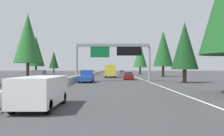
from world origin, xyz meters
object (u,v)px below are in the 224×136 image
object	(u,v)px
sedan_far_center	(122,73)
conifer_left_mid	(36,51)
conifer_left_near	(28,38)
sedan_distant_b	(128,76)
box_truck_near_center	(110,71)
conifer_right_mid	(163,49)
sign_gantry_overhead	(114,51)
conifer_right_far	(140,55)
conifer_right_near	(185,46)
pickup_mid_right	(87,76)
minivan_distant_a	(41,90)
conifer_left_far	(54,60)
oncoming_near	(38,76)

from	to	relation	value
sedan_far_center	conifer_left_mid	size ratio (longest dim) A/B	0.34
sedan_far_center	conifer_left_near	world-z (taller)	conifer_left_near
sedan_distant_b	sedan_far_center	bearing A→B (deg)	-0.04
box_truck_near_center	sedan_distant_b	distance (m)	11.69
box_truck_near_center	conifer_right_mid	bearing A→B (deg)	-66.85
sedan_far_center	conifer_left_mid	bearing A→B (deg)	84.95
sign_gantry_overhead	conifer_left_mid	size ratio (longest dim) A/B	0.97
sign_gantry_overhead	conifer_right_far	bearing A→B (deg)	-11.73
conifer_right_near	conifer_right_mid	bearing A→B (deg)	-5.19
sedan_far_center	conifer_left_near	size ratio (longest dim) A/B	0.28
pickup_mid_right	minivan_distant_a	bearing A→B (deg)	-179.63
conifer_right_mid	conifer_right_far	distance (m)	24.16
conifer_right_mid	conifer_left_mid	xyz separation A→B (m)	(18.35, 39.08, 0.64)
conifer_left_far	conifer_right_far	bearing A→B (deg)	-119.28
conifer_right_near	sign_gantry_overhead	bearing A→B (deg)	64.77
sedan_far_center	pickup_mid_right	bearing A→B (deg)	170.47
sedan_distant_b	conifer_left_near	world-z (taller)	conifer_left_near
conifer_left_far	sedan_distant_b	bearing A→B (deg)	-154.59
box_truck_near_center	sedan_far_center	bearing A→B (deg)	-9.38
oncoming_near	sign_gantry_overhead	bearing A→B (deg)	96.76
minivan_distant_a	oncoming_near	size ratio (longest dim) A/B	0.89
conifer_left_mid	conifer_left_far	distance (m)	25.81
box_truck_near_center	conifer_left_near	distance (m)	22.51
sedan_far_center	sedan_distant_b	xyz separation A→B (m)	(-32.79, 0.02, 0.00)
pickup_mid_right	sedan_distant_b	xyz separation A→B (m)	(9.09, -7.01, -0.23)
sedan_distant_b	conifer_right_mid	world-z (taller)	conifer_right_mid
sedan_far_center	conifer_right_far	bearing A→B (deg)	-40.32
conifer_left_far	oncoming_near	bearing A→B (deg)	-168.53
sign_gantry_overhead	conifer_right_mid	size ratio (longest dim) A/B	1.06
oncoming_near	conifer_right_near	world-z (taller)	conifer_right_near
conifer_right_mid	sign_gantry_overhead	bearing A→B (deg)	150.17
conifer_left_mid	conifer_left_far	size ratio (longest dim) A/B	1.33
sedan_far_center	conifer_left_mid	world-z (taller)	conifer_left_mid
minivan_distant_a	sedan_distant_b	bearing A→B (deg)	-11.45
minivan_distant_a	conifer_left_mid	world-z (taller)	conifer_left_mid
minivan_distant_a	oncoming_near	distance (m)	27.99
pickup_mid_right	sedan_far_center	xyz separation A→B (m)	(41.88, -7.03, -0.23)
conifer_right_far	conifer_left_near	distance (m)	41.09
sedan_far_center	conifer_left_far	bearing A→B (deg)	45.76
sedan_distant_b	oncoming_near	world-z (taller)	oncoming_near
conifer_left_near	conifer_left_mid	size ratio (longest dim) A/B	1.22
pickup_mid_right	sedan_far_center	distance (m)	42.47
conifer_right_near	conifer_right_far	bearing A→B (deg)	0.90
minivan_distant_a	oncoming_near	xyz separation A→B (m)	(26.72, 8.34, -0.04)
sedan_far_center	conifer_right_mid	world-z (taller)	conifer_right_mid
minivan_distant_a	oncoming_near	world-z (taller)	oncoming_near
sedan_far_center	conifer_right_near	bearing A→B (deg)	-169.92
minivan_distant_a	conifer_left_near	bearing A→B (deg)	19.92
minivan_distant_a	sedan_distant_b	xyz separation A→B (m)	(33.82, -6.85, -0.27)
pickup_mid_right	sedan_distant_b	size ratio (longest dim) A/B	1.27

